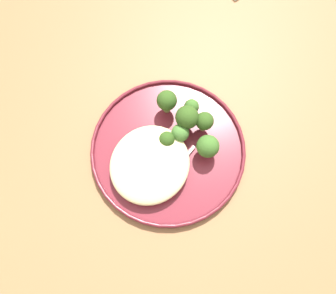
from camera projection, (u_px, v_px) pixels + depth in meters
ground at (154, 207)px, 1.29m from camera, size 6.00×6.00×0.00m
wooden_dining_table at (141, 166)px, 0.67m from camera, size 1.40×1.00×0.74m
dinner_plate at (168, 149)px, 0.59m from camera, size 0.29×0.29×0.02m
noodle_bed at (150, 164)px, 0.56m from camera, size 0.15×0.14×0.04m
seared_scallop_rear_pale at (151, 167)px, 0.56m from camera, size 0.03×0.03×0.01m
seared_scallop_tilted_round at (155, 153)px, 0.57m from camera, size 0.02×0.02×0.01m
seared_scallop_front_small at (140, 141)px, 0.58m from camera, size 0.03×0.03×0.01m
seared_scallop_left_edge at (168, 138)px, 0.58m from camera, size 0.03×0.03×0.01m
seared_scallop_on_noodles at (136, 168)px, 0.56m from camera, size 0.03×0.03×0.02m
broccoli_floret_near_rim at (191, 107)px, 0.58m from camera, size 0.03×0.03×0.04m
broccoli_floret_small_sprig at (204, 121)px, 0.56m from camera, size 0.03×0.03×0.05m
broccoli_floret_split_head at (180, 133)px, 0.57m from camera, size 0.03×0.03×0.04m
broccoli_floret_front_edge at (167, 101)px, 0.58m from camera, size 0.04×0.04×0.06m
broccoli_floret_left_leaning at (167, 140)px, 0.56m from camera, size 0.03×0.03×0.05m
broccoli_floret_rear_charred at (208, 147)px, 0.55m from camera, size 0.04×0.04×0.05m
broccoli_floret_tall_stalk at (187, 118)px, 0.56m from camera, size 0.04×0.04×0.06m
onion_sliver_long_sliver at (199, 121)px, 0.60m from camera, size 0.01×0.04×0.00m
onion_sliver_pale_crescent at (187, 155)px, 0.58m from camera, size 0.04×0.01×0.00m
onion_sliver_short_strip at (167, 148)px, 0.58m from camera, size 0.04×0.01×0.00m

